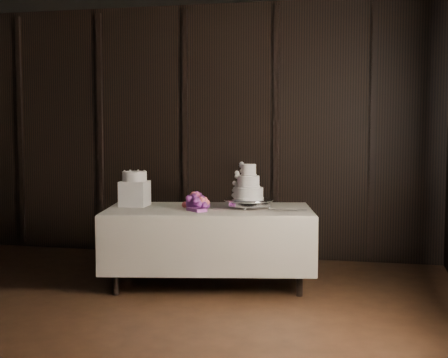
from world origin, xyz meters
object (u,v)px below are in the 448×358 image
Objects in this scene: display_table at (209,243)px; wedding_cake at (246,185)px; cake_stand at (249,204)px; small_cake at (135,176)px; box_pedestal at (135,194)px; bouquet at (195,202)px.

wedding_cake is at bearing 2.40° from display_table.
small_cake reaches higher than cake_stand.
wedding_cake reaches higher than cake_stand.
cake_stand is 1.99× the size of small_cake.
small_cake is at bearing -165.03° from wedding_cake.
cake_stand is at bearing 3.70° from box_pedestal.
wedding_cake is at bearing 21.78° from bouquet.
display_table is 0.90m from box_pedestal.
bouquet is (-0.11, -0.10, 0.41)m from display_table.
bouquet is 1.59× the size of box_pedestal.
box_pedestal reaches higher than bouquet.
display_table is 8.88× the size of small_cake.
box_pedestal is 1.07× the size of small_cake.
box_pedestal is at bearing -165.03° from wedding_cake.
bouquet is at bearing -157.78° from cake_stand.
cake_stand is 1.42× the size of wedding_cake.
bouquet is 0.67m from box_pedestal.
display_table is at bearing -1.80° from small_cake.
bouquet reaches higher than cake_stand.
display_table is 0.55m from cake_stand.
bouquet is 1.70× the size of small_cake.
wedding_cake reaches higher than display_table.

